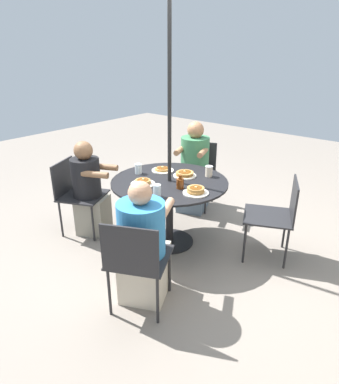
{
  "coord_description": "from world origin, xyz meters",
  "views": [
    {
      "loc": [
        2.6,
        2.16,
        2.04
      ],
      "look_at": [
        0.0,
        0.0,
        0.61
      ],
      "focal_mm": 32.0,
      "sensor_mm": 36.0,
      "label": 1
    }
  ],
  "objects_px": {
    "patio_chair_east": "(136,258)",
    "patio_table": "(169,192)",
    "coffee_cup": "(209,171)",
    "drinking_glass_b": "(138,169)",
    "patio_chair_north": "(76,191)",
    "diner_west": "(194,171)",
    "pancake_plate_d": "(143,183)",
    "drinking_glass_a": "(157,191)",
    "diner_north": "(90,192)",
    "pancake_plate_b": "(196,191)",
    "pancake_plate_c": "(163,170)",
    "diner_east": "(143,248)",
    "pancake_plate_a": "(185,174)",
    "syrup_bottle": "(180,183)",
    "patio_chair_west": "(197,169)",
    "patio_chair_south": "(277,213)"
  },
  "relations": [
    {
      "from": "patio_chair_east",
      "to": "patio_table",
      "type": "bearing_deg",
      "value": 90.0
    },
    {
      "from": "coffee_cup",
      "to": "drinking_glass_b",
      "type": "xyz_separation_m",
      "value": [
        0.43,
        -0.66,
        -0.0
      ]
    },
    {
      "from": "patio_chair_north",
      "to": "coffee_cup",
      "type": "bearing_deg",
      "value": 99.05
    },
    {
      "from": "diner_west",
      "to": "pancake_plate_d",
      "type": "relative_size",
      "value": 4.73
    },
    {
      "from": "drinking_glass_a",
      "to": "drinking_glass_b",
      "type": "bearing_deg",
      "value": -120.74
    },
    {
      "from": "diner_north",
      "to": "pancake_plate_b",
      "type": "relative_size",
      "value": 4.41
    },
    {
      "from": "diner_north",
      "to": "pancake_plate_c",
      "type": "xyz_separation_m",
      "value": [
        -0.6,
        0.6,
        0.25
      ]
    },
    {
      "from": "diner_east",
      "to": "pancake_plate_b",
      "type": "xyz_separation_m",
      "value": [
        -0.75,
        -0.01,
        0.28
      ]
    },
    {
      "from": "diner_north",
      "to": "patio_chair_east",
      "type": "distance_m",
      "value": 1.48
    },
    {
      "from": "pancake_plate_a",
      "to": "syrup_bottle",
      "type": "xyz_separation_m",
      "value": [
        0.31,
        0.18,
        0.03
      ]
    },
    {
      "from": "patio_chair_west",
      "to": "syrup_bottle",
      "type": "height_order",
      "value": "syrup_bottle"
    },
    {
      "from": "pancake_plate_c",
      "to": "pancake_plate_d",
      "type": "height_order",
      "value": "pancake_plate_d"
    },
    {
      "from": "pancake_plate_d",
      "to": "drinking_glass_b",
      "type": "bearing_deg",
      "value": -127.93
    },
    {
      "from": "patio_chair_east",
      "to": "diner_north",
      "type": "bearing_deg",
      "value": 129.78
    },
    {
      "from": "patio_chair_north",
      "to": "diner_north",
      "type": "height_order",
      "value": "diner_north"
    },
    {
      "from": "patio_chair_south",
      "to": "patio_chair_east",
      "type": "bearing_deg",
      "value": 135.67
    },
    {
      "from": "diner_north",
      "to": "drinking_glass_b",
      "type": "bearing_deg",
      "value": 103.54
    },
    {
      "from": "patio_table",
      "to": "patio_chair_south",
      "type": "distance_m",
      "value": 1.13
    },
    {
      "from": "patio_table",
      "to": "drinking_glass_a",
      "type": "distance_m",
      "value": 0.48
    },
    {
      "from": "diner_north",
      "to": "pancake_plate_b",
      "type": "distance_m",
      "value": 1.33
    },
    {
      "from": "pancake_plate_d",
      "to": "coffee_cup",
      "type": "xyz_separation_m",
      "value": [
        -0.64,
        0.39,
        0.04
      ]
    },
    {
      "from": "pancake_plate_a",
      "to": "pancake_plate_b",
      "type": "bearing_deg",
      "value": 50.05
    },
    {
      "from": "diner_west",
      "to": "patio_chair_south",
      "type": "bearing_deg",
      "value": 142.73
    },
    {
      "from": "diner_north",
      "to": "drinking_glass_a",
      "type": "distance_m",
      "value": 1.08
    },
    {
      "from": "patio_chair_east",
      "to": "pancake_plate_a",
      "type": "height_order",
      "value": "patio_chair_east"
    },
    {
      "from": "patio_chair_south",
      "to": "pancake_plate_d",
      "type": "relative_size",
      "value": 3.42
    },
    {
      "from": "patio_chair_south",
      "to": "diner_east",
      "type": "bearing_deg",
      "value": 130.62
    },
    {
      "from": "pancake_plate_d",
      "to": "drinking_glass_a",
      "type": "height_order",
      "value": "drinking_glass_a"
    },
    {
      "from": "patio_chair_north",
      "to": "pancake_plate_b",
      "type": "xyz_separation_m",
      "value": [
        -0.38,
        1.43,
        0.26
      ]
    },
    {
      "from": "pancake_plate_a",
      "to": "pancake_plate_b",
      "type": "relative_size",
      "value": 1.0
    },
    {
      "from": "patio_chair_west",
      "to": "diner_north",
      "type": "bearing_deg",
      "value": 52.02
    },
    {
      "from": "diner_east",
      "to": "patio_chair_east",
      "type": "bearing_deg",
      "value": -90.0
    },
    {
      "from": "diner_west",
      "to": "syrup_bottle",
      "type": "bearing_deg",
      "value": 98.71
    },
    {
      "from": "coffee_cup",
      "to": "pancake_plate_b",
      "type": "bearing_deg",
      "value": 19.49
    },
    {
      "from": "patio_table",
      "to": "patio_chair_north",
      "type": "height_order",
      "value": "patio_chair_north"
    },
    {
      "from": "patio_table",
      "to": "diner_west",
      "type": "height_order",
      "value": "diner_west"
    },
    {
      "from": "pancake_plate_d",
      "to": "patio_chair_north",
      "type": "bearing_deg",
      "value": -75.68
    },
    {
      "from": "pancake_plate_d",
      "to": "syrup_bottle",
      "type": "distance_m",
      "value": 0.39
    },
    {
      "from": "patio_chair_west",
      "to": "patio_table",
      "type": "bearing_deg",
      "value": 90.0
    },
    {
      "from": "pancake_plate_a",
      "to": "patio_chair_west",
      "type": "bearing_deg",
      "value": -153.44
    },
    {
      "from": "pancake_plate_a",
      "to": "pancake_plate_c",
      "type": "bearing_deg",
      "value": -85.81
    },
    {
      "from": "pancake_plate_a",
      "to": "coffee_cup",
      "type": "xyz_separation_m",
      "value": [
        -0.17,
        0.2,
        0.04
      ]
    },
    {
      "from": "coffee_cup",
      "to": "diner_west",
      "type": "bearing_deg",
      "value": -132.13
    },
    {
      "from": "diner_north",
      "to": "syrup_bottle",
      "type": "distance_m",
      "value": 1.16
    },
    {
      "from": "pancake_plate_a",
      "to": "syrup_bottle",
      "type": "height_order",
      "value": "syrup_bottle"
    },
    {
      "from": "drinking_glass_b",
      "to": "pancake_plate_c",
      "type": "bearing_deg",
      "value": 147.48
    },
    {
      "from": "pancake_plate_b",
      "to": "drinking_glass_b",
      "type": "relative_size",
      "value": 2.28
    },
    {
      "from": "diner_north",
      "to": "pancake_plate_c",
      "type": "height_order",
      "value": "diner_north"
    },
    {
      "from": "patio_chair_south",
      "to": "pancake_plate_a",
      "type": "relative_size",
      "value": 3.42
    },
    {
      "from": "pancake_plate_d",
      "to": "drinking_glass_b",
      "type": "relative_size",
      "value": 2.28
    }
  ]
}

